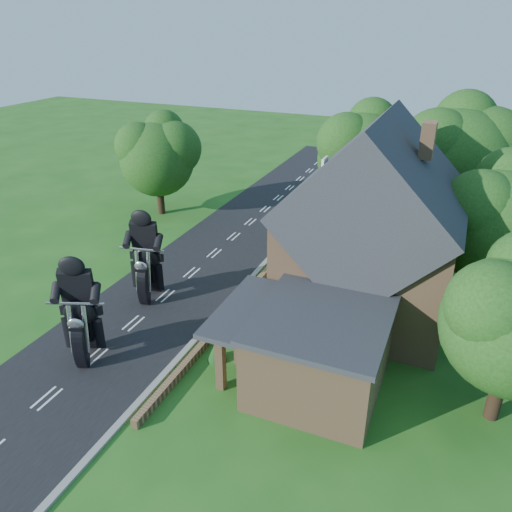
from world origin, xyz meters
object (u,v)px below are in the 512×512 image
at_px(motorcycle_lead, 87,344).
at_px(motorcycle_follow, 150,286).
at_px(garden_wall, 250,291).
at_px(annex, 317,349).
at_px(house, 371,234).

relative_size(motorcycle_lead, motorcycle_follow, 1.00).
relative_size(garden_wall, motorcycle_lead, 13.00).
xyz_separation_m(annex, motorcycle_lead, (-10.05, -2.33, -0.98)).
bearing_deg(house, annex, -95.24).
height_order(annex, motorcycle_follow, annex).
xyz_separation_m(garden_wall, motorcycle_follow, (-4.91, -2.49, 0.59)).
bearing_deg(house, garden_wall, -170.83).
distance_m(annex, motorcycle_follow, 11.03).
relative_size(garden_wall, annex, 3.12).
height_order(garden_wall, motorcycle_follow, motorcycle_follow).
xyz_separation_m(house, annex, (-0.62, -6.80, -2.58)).
height_order(house, motorcycle_follow, house).
distance_m(garden_wall, annex, 8.19).
bearing_deg(garden_wall, house, 9.17).
relative_size(house, motorcycle_lead, 6.05).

